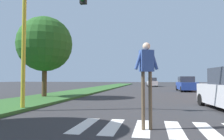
% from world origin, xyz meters
% --- Properties ---
extents(ground_plane, '(140.00, 140.00, 0.00)m').
position_xyz_m(ground_plane, '(0.00, 30.00, 0.00)').
color(ground_plane, '#2D2D30').
extents(crosswalk, '(5.85, 2.20, 0.01)m').
position_xyz_m(crosswalk, '(0.00, 8.04, 0.00)').
color(crosswalk, silver).
rests_on(crosswalk, ground_plane).
extents(median_strip, '(3.98, 64.00, 0.15)m').
position_xyz_m(median_strip, '(-8.06, 28.00, 0.07)').
color(median_strip, '#2D5B28').
rests_on(median_strip, ground_plane).
extents(tree_mid, '(4.10, 4.10, 5.96)m').
position_xyz_m(tree_mid, '(-8.51, 16.04, 4.05)').
color(tree_mid, '#4C3823').
rests_on(tree_mid, median_strip).
extents(traffic_light_gantry, '(9.56, 0.30, 6.00)m').
position_xyz_m(traffic_light_gantry, '(-3.52, 10.27, 4.39)').
color(traffic_light_gantry, gold).
rests_on(traffic_light_gantry, median_strip).
extents(pedestrian_performer, '(0.71, 0.40, 2.49)m').
position_xyz_m(pedestrian_performer, '(-0.77, 7.81, 1.66)').
color(pedestrian_performer, brown).
rests_on(pedestrian_performer, ground_plane).
extents(sedan_midblock, '(1.98, 4.47, 1.73)m').
position_xyz_m(sedan_midblock, '(3.33, 27.41, 0.80)').
color(sedan_midblock, navy).
rests_on(sedan_midblock, ground_plane).
extents(sedan_distant, '(2.13, 4.65, 1.69)m').
position_xyz_m(sedan_distant, '(-0.63, 42.26, 0.78)').
color(sedan_distant, '#B7B7BC').
rests_on(sedan_distant, ground_plane).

